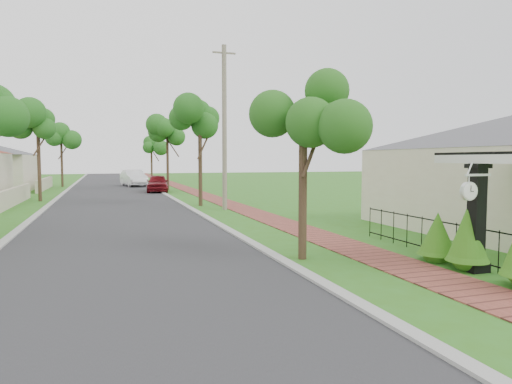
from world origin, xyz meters
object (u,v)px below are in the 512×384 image
porch_post (476,224)px  parked_car_white (134,178)px  near_tree (303,115)px  utility_pole (224,127)px  station_clock (469,190)px  parked_car_red (158,183)px

porch_post → parked_car_white: bearing=98.3°
porch_post → near_tree: near_tree is taller
porch_post → utility_pole: (-2.25, 14.62, 3.16)m
porch_post → near_tree: (-3.27, 2.50, 2.64)m
parked_car_white → station_clock: 38.38m
parked_car_white → station_clock: (4.88, -38.05, 1.15)m
porch_post → parked_car_red: size_ratio=0.61×
parked_car_red → parked_car_white: (-1.34, 8.73, 0.10)m
parked_car_red → near_tree: bearing=-81.1°
parked_car_red → parked_car_white: parked_car_white is taller
near_tree → utility_pole: (1.02, 12.12, 0.52)m
near_tree → porch_post: bearing=-37.4°
porch_post → parked_car_white: (-5.49, 37.65, -0.32)m
parked_car_red → parked_car_white: size_ratio=0.84×
parked_car_white → near_tree: bearing=-96.6°
station_clock → parked_car_white: bearing=97.3°
parked_car_white → near_tree: near_tree is taller
utility_pole → station_clock: (1.64, -15.02, -2.33)m
near_tree → utility_pole: bearing=85.2°
porch_post → utility_pole: 15.12m
utility_pole → porch_post: bearing=-81.2°
parked_car_white → utility_pole: size_ratio=0.58×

